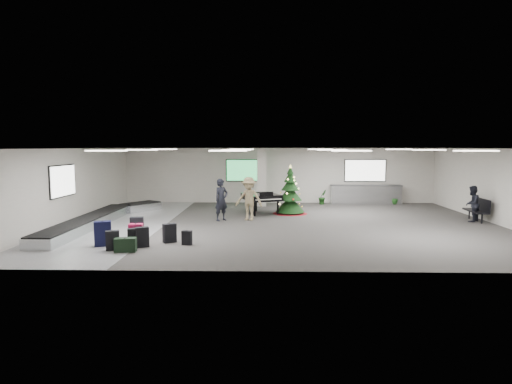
{
  "coord_description": "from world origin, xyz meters",
  "views": [
    {
      "loc": [
        -0.76,
        -17.98,
        3.27
      ],
      "look_at": [
        -1.2,
        1.0,
        1.26
      ],
      "focal_mm": 30.0,
      "sensor_mm": 36.0,
      "label": 1
    }
  ],
  "objects_px": {
    "pink_suitcase": "(136,234)",
    "traveler_a": "(221,200)",
    "christmas_tree": "(290,197)",
    "traveler_bench": "(472,204)",
    "bench": "(478,208)",
    "potted_plant_right": "(394,197)",
    "grand_piano": "(262,197)",
    "baggage_carousel": "(100,219)",
    "service_counter": "(366,194)",
    "traveler_b": "(249,199)",
    "potted_plant_left": "(323,197)"
  },
  "relations": [
    {
      "from": "baggage_carousel",
      "to": "service_counter",
      "type": "xyz_separation_m",
      "value": [
        12.84,
        6.73,
        0.33
      ]
    },
    {
      "from": "grand_piano",
      "to": "potted_plant_left",
      "type": "distance_m",
      "value": 4.87
    },
    {
      "from": "potted_plant_left",
      "to": "potted_plant_right",
      "type": "xyz_separation_m",
      "value": [
        4.12,
        0.18,
        -0.03
      ]
    },
    {
      "from": "traveler_a",
      "to": "potted_plant_right",
      "type": "bearing_deg",
      "value": -11.45
    },
    {
      "from": "baggage_carousel",
      "to": "service_counter",
      "type": "distance_m",
      "value": 14.5
    },
    {
      "from": "baggage_carousel",
      "to": "traveler_b",
      "type": "xyz_separation_m",
      "value": [
        6.32,
        0.98,
        0.75
      ]
    },
    {
      "from": "baggage_carousel",
      "to": "potted_plant_right",
      "type": "height_order",
      "value": "potted_plant_right"
    },
    {
      "from": "potted_plant_left",
      "to": "service_counter",
      "type": "bearing_deg",
      "value": 8.42
    },
    {
      "from": "grand_piano",
      "to": "traveler_a",
      "type": "relative_size",
      "value": 1.28
    },
    {
      "from": "baggage_carousel",
      "to": "traveler_a",
      "type": "relative_size",
      "value": 5.2
    },
    {
      "from": "traveler_a",
      "to": "potted_plant_right",
      "type": "distance_m",
      "value": 10.94
    },
    {
      "from": "pink_suitcase",
      "to": "traveler_bench",
      "type": "height_order",
      "value": "traveler_bench"
    },
    {
      "from": "grand_piano",
      "to": "bench",
      "type": "distance_m",
      "value": 9.79
    },
    {
      "from": "potted_plant_left",
      "to": "traveler_bench",
      "type": "bearing_deg",
      "value": -43.81
    },
    {
      "from": "potted_plant_right",
      "to": "grand_piano",
      "type": "bearing_deg",
      "value": -154.55
    },
    {
      "from": "bench",
      "to": "christmas_tree",
      "type": "bearing_deg",
      "value": 169.67
    },
    {
      "from": "service_counter",
      "to": "pink_suitcase",
      "type": "relative_size",
      "value": 5.59
    },
    {
      "from": "traveler_b",
      "to": "potted_plant_right",
      "type": "relative_size",
      "value": 2.46
    },
    {
      "from": "traveler_bench",
      "to": "potted_plant_left",
      "type": "bearing_deg",
      "value": -87.7
    },
    {
      "from": "baggage_carousel",
      "to": "grand_piano",
      "type": "xyz_separation_m",
      "value": [
        6.87,
        2.94,
        0.59
      ]
    },
    {
      "from": "baggage_carousel",
      "to": "traveler_a",
      "type": "distance_m",
      "value": 5.22
    },
    {
      "from": "pink_suitcase",
      "to": "grand_piano",
      "type": "bearing_deg",
      "value": 53.85
    },
    {
      "from": "baggage_carousel",
      "to": "pink_suitcase",
      "type": "relative_size",
      "value": 13.4
    },
    {
      "from": "traveler_bench",
      "to": "baggage_carousel",
      "type": "bearing_deg",
      "value": -40.99
    },
    {
      "from": "traveler_b",
      "to": "christmas_tree",
      "type": "bearing_deg",
      "value": 61.06
    },
    {
      "from": "traveler_a",
      "to": "potted_plant_left",
      "type": "xyz_separation_m",
      "value": [
        5.2,
        5.52,
        -0.51
      ]
    },
    {
      "from": "christmas_tree",
      "to": "traveler_bench",
      "type": "xyz_separation_m",
      "value": [
        7.82,
        -2.09,
        -0.03
      ]
    },
    {
      "from": "baggage_carousel",
      "to": "potted_plant_left",
      "type": "bearing_deg",
      "value": 31.67
    },
    {
      "from": "baggage_carousel",
      "to": "traveler_bench",
      "type": "distance_m",
      "value": 16.12
    },
    {
      "from": "christmas_tree",
      "to": "grand_piano",
      "type": "distance_m",
      "value": 1.4
    },
    {
      "from": "bench",
      "to": "traveler_a",
      "type": "xyz_separation_m",
      "value": [
        -11.34,
        -0.14,
        0.36
      ]
    },
    {
      "from": "service_counter",
      "to": "traveler_bench",
      "type": "distance_m",
      "value": 6.76
    },
    {
      "from": "bench",
      "to": "baggage_carousel",
      "type": "bearing_deg",
      "value": -173.65
    },
    {
      "from": "traveler_b",
      "to": "potted_plant_right",
      "type": "distance_m",
      "value": 9.84
    },
    {
      "from": "traveler_a",
      "to": "traveler_bench",
      "type": "height_order",
      "value": "traveler_a"
    },
    {
      "from": "grand_piano",
      "to": "traveler_b",
      "type": "bearing_deg",
      "value": -127.32
    },
    {
      "from": "baggage_carousel",
      "to": "christmas_tree",
      "type": "xyz_separation_m",
      "value": [
        8.27,
        2.91,
        0.61
      ]
    },
    {
      "from": "service_counter",
      "to": "potted_plant_left",
      "type": "distance_m",
      "value": 2.56
    },
    {
      "from": "service_counter",
      "to": "traveler_a",
      "type": "xyz_separation_m",
      "value": [
        -7.74,
        -5.9,
        0.39
      ]
    },
    {
      "from": "traveler_a",
      "to": "traveler_b",
      "type": "xyz_separation_m",
      "value": [
        1.22,
        0.14,
        0.03
      ]
    },
    {
      "from": "baggage_carousel",
      "to": "traveler_a",
      "type": "height_order",
      "value": "traveler_a"
    },
    {
      "from": "service_counter",
      "to": "christmas_tree",
      "type": "height_order",
      "value": "christmas_tree"
    },
    {
      "from": "service_counter",
      "to": "potted_plant_right",
      "type": "xyz_separation_m",
      "value": [
        1.59,
        -0.19,
        -0.15
      ]
    },
    {
      "from": "baggage_carousel",
      "to": "pink_suitcase",
      "type": "bearing_deg",
      "value": -55.03
    },
    {
      "from": "pink_suitcase",
      "to": "traveler_a",
      "type": "height_order",
      "value": "traveler_a"
    },
    {
      "from": "traveler_bench",
      "to": "christmas_tree",
      "type": "bearing_deg",
      "value": -58.88
    },
    {
      "from": "pink_suitcase",
      "to": "christmas_tree",
      "type": "relative_size",
      "value": 0.3
    },
    {
      "from": "pink_suitcase",
      "to": "potted_plant_right",
      "type": "xyz_separation_m",
      "value": [
        11.71,
        10.43,
        0.04
      ]
    },
    {
      "from": "service_counter",
      "to": "traveler_b",
      "type": "bearing_deg",
      "value": -138.55
    },
    {
      "from": "grand_piano",
      "to": "pink_suitcase",
      "type": "bearing_deg",
      "value": -143.13
    }
  ]
}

